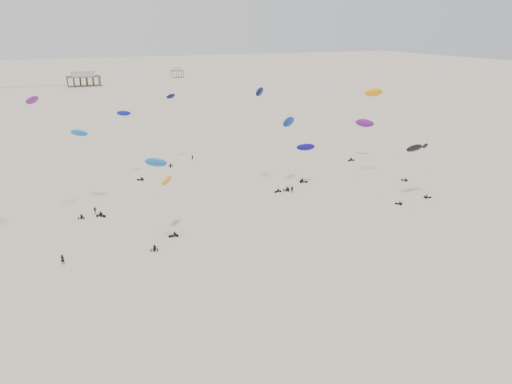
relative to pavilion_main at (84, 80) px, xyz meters
name	(u,v)px	position (x,y,z in m)	size (l,w,h in m)	color
ground_plane	(145,126)	(10.00, -150.00, -4.22)	(900.00, 900.00, 0.00)	beige
pavilion_main	(84,80)	(0.00, 0.00, 0.00)	(21.00, 13.00, 9.80)	brown
pavilion_small	(177,73)	(70.00, 30.00, -0.74)	(9.00, 7.00, 8.00)	brown
rig_0	(85,155)	(-19.49, -236.62, 7.31)	(5.41, 15.30, 18.56)	black
rig_1	(155,187)	(-10.27, -264.59, 7.16)	(4.67, 4.64, 16.78)	black
rig_2	(129,132)	(-6.98, -217.73, 7.61)	(4.93, 9.09, 17.58)	black
rig_3	(171,117)	(6.89, -206.86, 8.97)	(6.12, 11.40, 20.01)	black
rig_4	(45,130)	(-26.85, -240.29, 14.12)	(8.95, 8.60, 25.25)	black
rig_5	(291,131)	(29.26, -239.01, 9.09)	(7.61, 5.66, 16.95)	black
rig_6	(413,154)	(50.05, -259.82, 6.01)	(10.14, 6.84, 13.43)	black
rig_8	(262,104)	(22.13, -237.30, 15.86)	(4.72, 12.38, 24.48)	black
rig_9	(426,168)	(53.65, -260.71, 2.43)	(3.46, 5.57, 12.28)	black
rig_10	(168,193)	(-6.59, -257.99, 3.63)	(3.95, 7.29, 11.05)	black
rig_11	(363,128)	(61.09, -224.26, 4.73)	(10.30, 7.38, 12.29)	black
rig_12	(377,101)	(51.96, -242.38, 15.52)	(9.21, 10.63, 23.82)	black
rig_13	(301,157)	(30.82, -241.94, 3.04)	(10.74, 6.74, 11.46)	black
spectator_0	(63,264)	(-26.82, -265.21, -4.22)	(0.78, 0.53, 2.14)	black
spectator_1	(292,193)	(26.00, -246.76, -4.22)	(0.97, 0.56, 1.98)	black
spectator_2	(95,214)	(-19.18, -242.76, -4.22)	(1.13, 0.61, 1.91)	black
spectator_3	(192,160)	(12.47, -208.00, -4.22)	(0.70, 0.48, 1.93)	black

